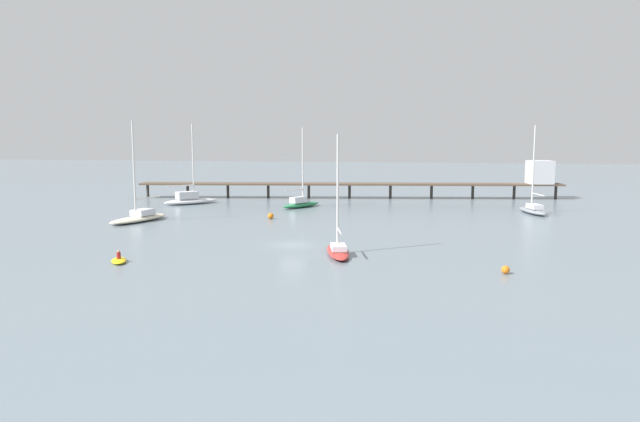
{
  "coord_description": "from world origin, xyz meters",
  "views": [
    {
      "loc": [
        13.39,
        -58.15,
        11.19
      ],
      "look_at": [
        0.0,
        16.47,
        1.5
      ],
      "focal_mm": 32.65,
      "sensor_mm": 36.0,
      "label": 1
    }
  ],
  "objects_px": {
    "mooring_buoy_mid": "(506,270)",
    "pier": "(428,179)",
    "dinghy_yellow": "(119,260)",
    "sailboat_white": "(190,199)",
    "sailboat_gray": "(533,209)",
    "mooring_buoy_near": "(271,216)",
    "sailboat_red": "(338,248)",
    "sailboat_cream": "(139,216)",
    "sailboat_green": "(301,202)"
  },
  "relations": [
    {
      "from": "mooring_buoy_mid",
      "to": "pier",
      "type": "bearing_deg",
      "value": 95.96
    },
    {
      "from": "mooring_buoy_mid",
      "to": "dinghy_yellow",
      "type": "bearing_deg",
      "value": -177.34
    },
    {
      "from": "sailboat_white",
      "to": "mooring_buoy_mid",
      "type": "bearing_deg",
      "value": -43.31
    },
    {
      "from": "pier",
      "to": "sailboat_white",
      "type": "bearing_deg",
      "value": -157.77
    },
    {
      "from": "dinghy_yellow",
      "to": "mooring_buoy_mid",
      "type": "xyz_separation_m",
      "value": [
        33.56,
        1.56,
        0.14
      ]
    },
    {
      "from": "dinghy_yellow",
      "to": "sailboat_gray",
      "type": "bearing_deg",
      "value": 44.21
    },
    {
      "from": "mooring_buoy_near",
      "to": "sailboat_red",
      "type": "bearing_deg",
      "value": -60.61
    },
    {
      "from": "sailboat_red",
      "to": "dinghy_yellow",
      "type": "height_order",
      "value": "sailboat_red"
    },
    {
      "from": "sailboat_cream",
      "to": "sailboat_red",
      "type": "height_order",
      "value": "sailboat_cream"
    },
    {
      "from": "sailboat_white",
      "to": "sailboat_green",
      "type": "bearing_deg",
      "value": -3.92
    },
    {
      "from": "sailboat_cream",
      "to": "sailboat_gray",
      "type": "relative_size",
      "value": 1.03
    },
    {
      "from": "pier",
      "to": "sailboat_gray",
      "type": "xyz_separation_m",
      "value": [
        15.16,
        -18.7,
        -2.75
      ]
    },
    {
      "from": "sailboat_green",
      "to": "mooring_buoy_mid",
      "type": "xyz_separation_m",
      "value": [
        26.06,
        -41.3,
        -0.47
      ]
    },
    {
      "from": "mooring_buoy_near",
      "to": "sailboat_white",
      "type": "bearing_deg",
      "value": 140.36
    },
    {
      "from": "sailboat_gray",
      "to": "pier",
      "type": "bearing_deg",
      "value": 129.03
    },
    {
      "from": "sailboat_cream",
      "to": "sailboat_white",
      "type": "height_order",
      "value": "sailboat_white"
    },
    {
      "from": "sailboat_cream",
      "to": "sailboat_gray",
      "type": "bearing_deg",
      "value": 18.13
    },
    {
      "from": "sailboat_white",
      "to": "dinghy_yellow",
      "type": "xyz_separation_m",
      "value": [
        11.64,
        -44.17,
        -0.67
      ]
    },
    {
      "from": "pier",
      "to": "sailboat_gray",
      "type": "distance_m",
      "value": 24.22
    },
    {
      "from": "sailboat_gray",
      "to": "mooring_buoy_near",
      "type": "xyz_separation_m",
      "value": [
        -36.43,
        -12.04,
        -0.33
      ]
    },
    {
      "from": "sailboat_green",
      "to": "pier",
      "type": "bearing_deg",
      "value": 40.9
    },
    {
      "from": "sailboat_gray",
      "to": "mooring_buoy_near",
      "type": "relative_size",
      "value": 15.49
    },
    {
      "from": "sailboat_cream",
      "to": "sailboat_green",
      "type": "distance_m",
      "value": 25.99
    },
    {
      "from": "sailboat_green",
      "to": "mooring_buoy_mid",
      "type": "bearing_deg",
      "value": -57.74
    },
    {
      "from": "sailboat_white",
      "to": "mooring_buoy_mid",
      "type": "distance_m",
      "value": 62.12
    },
    {
      "from": "sailboat_green",
      "to": "dinghy_yellow",
      "type": "xyz_separation_m",
      "value": [
        -7.5,
        -42.86,
        -0.61
      ]
    },
    {
      "from": "sailboat_green",
      "to": "mooring_buoy_near",
      "type": "relative_size",
      "value": 15.26
    },
    {
      "from": "pier",
      "to": "sailboat_white",
      "type": "distance_m",
      "value": 42.31
    },
    {
      "from": "sailboat_red",
      "to": "sailboat_green",
      "type": "bearing_deg",
      "value": 107.52
    },
    {
      "from": "sailboat_red",
      "to": "mooring_buoy_mid",
      "type": "relative_size",
      "value": 16.48
    },
    {
      "from": "sailboat_white",
      "to": "sailboat_red",
      "type": "bearing_deg",
      "value": -50.69
    },
    {
      "from": "sailboat_gray",
      "to": "dinghy_yellow",
      "type": "height_order",
      "value": "sailboat_gray"
    },
    {
      "from": "pier",
      "to": "dinghy_yellow",
      "type": "xyz_separation_m",
      "value": [
        -27.45,
        -60.14,
        -3.29
      ]
    },
    {
      "from": "sailboat_red",
      "to": "dinghy_yellow",
      "type": "distance_m",
      "value": 20.08
    },
    {
      "from": "sailboat_green",
      "to": "sailboat_red",
      "type": "bearing_deg",
      "value": -72.48
    },
    {
      "from": "sailboat_cream",
      "to": "mooring_buoy_near",
      "type": "distance_m",
      "value": 17.47
    },
    {
      "from": "sailboat_white",
      "to": "sailboat_green",
      "type": "xyz_separation_m",
      "value": [
        19.14,
        -1.31,
        -0.06
      ]
    },
    {
      "from": "sailboat_green",
      "to": "mooring_buoy_near",
      "type": "xyz_separation_m",
      "value": [
        -1.32,
        -13.45,
        -0.4
      ]
    },
    {
      "from": "sailboat_red",
      "to": "mooring_buoy_mid",
      "type": "xyz_separation_m",
      "value": [
        14.73,
        -5.39,
        -0.3
      ]
    },
    {
      "from": "pier",
      "to": "dinghy_yellow",
      "type": "relative_size",
      "value": 24.08
    },
    {
      "from": "sailboat_gray",
      "to": "mooring_buoy_mid",
      "type": "height_order",
      "value": "sailboat_gray"
    },
    {
      "from": "sailboat_red",
      "to": "sailboat_gray",
      "type": "relative_size",
      "value": 0.89
    },
    {
      "from": "pier",
      "to": "sailboat_red",
      "type": "distance_m",
      "value": 53.96
    },
    {
      "from": "mooring_buoy_near",
      "to": "pier",
      "type": "bearing_deg",
      "value": 55.31
    },
    {
      "from": "sailboat_red",
      "to": "dinghy_yellow",
      "type": "relative_size",
      "value": 3.61
    },
    {
      "from": "dinghy_yellow",
      "to": "mooring_buoy_near",
      "type": "bearing_deg",
      "value": 78.13
    },
    {
      "from": "sailboat_red",
      "to": "sailboat_cream",
      "type": "bearing_deg",
      "value": 149.69
    },
    {
      "from": "pier",
      "to": "mooring_buoy_mid",
      "type": "bearing_deg",
      "value": -84.04
    },
    {
      "from": "sailboat_cream",
      "to": "sailboat_green",
      "type": "bearing_deg",
      "value": 46.3
    },
    {
      "from": "dinghy_yellow",
      "to": "sailboat_green",
      "type": "bearing_deg",
      "value": 80.08
    }
  ]
}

